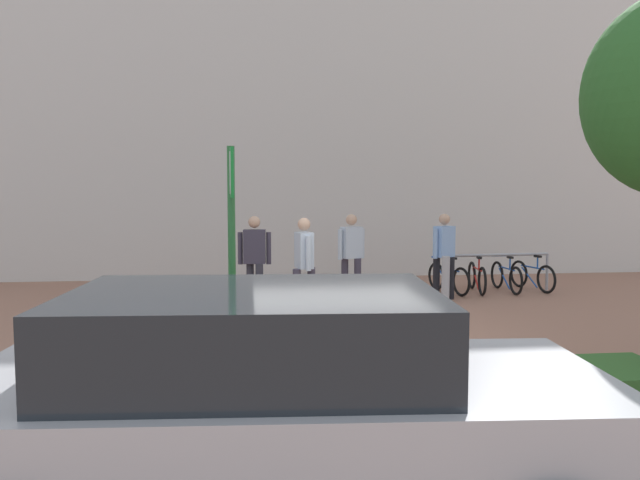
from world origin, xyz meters
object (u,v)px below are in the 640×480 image
object	(u,v)px
parking_sign_post	(232,235)
person_casual_tan	(351,251)
person_suited_dark	(255,256)
person_shirt_white	(304,260)
bike_at_sign	(239,356)
bollard_steel	(446,279)
bike_rack_cluster	(491,276)
car_silver_sedan	(277,407)
person_shirt_blue	(444,250)

from	to	relation	value
parking_sign_post	person_casual_tan	world-z (taller)	parking_sign_post
person_suited_dark	person_shirt_white	size ratio (longest dim) A/B	1.00
bike_at_sign	person_shirt_white	xyz separation A→B (m)	(1.07, 3.78, 0.63)
parking_sign_post	person_suited_dark	distance (m)	4.86
bollard_steel	person_casual_tan	bearing A→B (deg)	169.34
bike_at_sign	bike_rack_cluster	world-z (taller)	bike_at_sign
bike_at_sign	person_shirt_white	distance (m)	3.98
parking_sign_post	bike_at_sign	bearing A→B (deg)	74.79
parking_sign_post	car_silver_sedan	bearing A→B (deg)	-82.23
bike_at_sign	car_silver_sedan	xyz separation A→B (m)	(0.29, -2.83, 0.41)
person_shirt_white	bollard_steel	bearing A→B (deg)	21.29
person_suited_dark	bollard_steel	bearing A→B (deg)	5.11
parking_sign_post	bollard_steel	bearing A→B (deg)	51.90
person_suited_dark	person_shirt_white	world-z (taller)	same
bike_at_sign	person_casual_tan	distance (m)	5.70
parking_sign_post	car_silver_sedan	world-z (taller)	parking_sign_post
person_casual_tan	car_silver_sedan	distance (m)	8.29
person_suited_dark	person_casual_tan	size ratio (longest dim) A/B	1.00
person_suited_dark	person_shirt_white	bearing A→B (deg)	-43.30
car_silver_sedan	parking_sign_post	bearing A→B (deg)	97.77
person_shirt_blue	person_shirt_white	distance (m)	3.30
bike_rack_cluster	person_casual_tan	world-z (taller)	person_casual_tan
person_casual_tan	car_silver_sedan	xyz separation A→B (m)	(-1.85, -8.07, -0.23)
parking_sign_post	bollard_steel	size ratio (longest dim) A/B	2.95
person_casual_tan	person_shirt_blue	bearing A→B (deg)	-0.45
bike_rack_cluster	car_silver_sedan	size ratio (longest dim) A/B	0.60
bike_at_sign	parking_sign_post	bearing A→B (deg)	-105.21
parking_sign_post	person_shirt_white	size ratio (longest dim) A/B	1.54
bike_rack_cluster	person_suited_dark	size ratio (longest dim) A/B	1.54
bike_rack_cluster	car_silver_sedan	world-z (taller)	car_silver_sedan
person_suited_dark	bike_at_sign	bearing A→B (deg)	-92.86
bike_at_sign	person_shirt_blue	distance (m)	6.63
bike_at_sign	person_casual_tan	size ratio (longest dim) A/B	0.98
bike_at_sign	bike_rack_cluster	bearing A→B (deg)	48.23
bike_rack_cluster	person_casual_tan	size ratio (longest dim) A/B	1.54
person_suited_dark	car_silver_sedan	distance (m)	7.40
bollard_steel	car_silver_sedan	bearing A→B (deg)	-115.40
person_casual_tan	person_shirt_white	size ratio (longest dim) A/B	1.00
person_suited_dark	car_silver_sedan	size ratio (longest dim) A/B	0.39
bike_at_sign	person_suited_dark	bearing A→B (deg)	87.14
bike_rack_cluster	person_suited_dark	distance (m)	5.32
bike_at_sign	bollard_steel	xyz separation A→B (m)	(3.96, 4.90, 0.10)
bike_at_sign	person_casual_tan	xyz separation A→B (m)	(2.14, 5.25, 0.63)
parking_sign_post	person_shirt_blue	distance (m)	6.86
bike_rack_cluster	person_shirt_blue	world-z (taller)	person_shirt_blue
bike_rack_cluster	person_shirt_white	bearing A→B (deg)	-152.83
bollard_steel	car_silver_sedan	xyz separation A→B (m)	(-3.67, -7.73, 0.31)
bike_rack_cluster	person_shirt_blue	size ratio (longest dim) A/B	1.54
bike_rack_cluster	person_shirt_white	xyz separation A→B (m)	(-4.25, -2.18, 0.64)
parking_sign_post	person_shirt_white	bearing A→B (deg)	74.22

